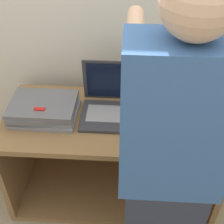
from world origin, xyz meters
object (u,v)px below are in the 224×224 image
object	(u,v)px
laptop_open	(114,104)
laptop_stack_left	(44,109)
laptop_stack_right	(184,116)
person	(168,175)

from	to	relation	value
laptop_open	laptop_stack_left	bearing A→B (deg)	-172.29
laptop_stack_left	laptop_stack_right	xyz separation A→B (m)	(0.82, 0.00, -0.01)
laptop_open	person	world-z (taller)	person
laptop_stack_left	person	xyz separation A→B (m)	(0.67, -0.55, 0.13)
laptop_stack_left	person	distance (m)	0.87
laptop_open	laptop_stack_left	distance (m)	0.41
laptop_stack_left	laptop_open	bearing A→B (deg)	7.71
laptop_open	person	bearing A→B (deg)	-66.72
laptop_open	laptop_stack_left	world-z (taller)	laptop_open
laptop_stack_right	laptop_stack_left	bearing A→B (deg)	-179.83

